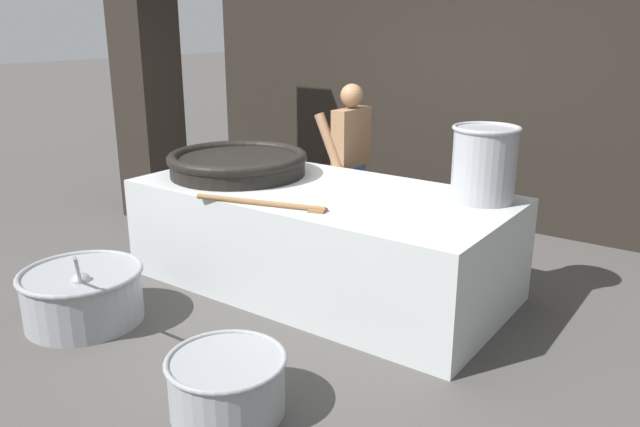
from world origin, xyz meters
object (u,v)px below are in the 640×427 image
object	(u,v)px
cook	(350,160)
prep_bowl_vegetables	(83,293)
stock_pot	(484,163)
prep_bowl_meat	(227,382)
giant_wok_near	(238,163)

from	to	relation	value
cook	prep_bowl_vegetables	distance (m)	2.70
stock_pot	prep_bowl_vegetables	size ratio (longest dim) A/B	0.54
cook	prep_bowl_meat	bearing A→B (deg)	110.34
stock_pot	prep_bowl_meat	bearing A→B (deg)	-104.62
stock_pot	prep_bowl_vegetables	xyz separation A→B (m)	(-2.20, -1.97, -0.90)
cook	prep_bowl_vegetables	world-z (taller)	cook
stock_pot	cook	size ratio (longest dim) A/B	0.36
giant_wok_near	prep_bowl_vegetables	xyz separation A→B (m)	(-0.15, -1.52, -0.72)
stock_pot	cook	bearing A→B (deg)	159.51
cook	prep_bowl_vegetables	bearing A→B (deg)	76.42
giant_wok_near	stock_pot	size ratio (longest dim) A/B	2.18
giant_wok_near	prep_bowl_meat	bearing A→B (deg)	-49.38
giant_wok_near	stock_pot	xyz separation A→B (m)	(2.04, 0.45, 0.18)
stock_pot	cook	xyz separation A→B (m)	(-1.54, 0.58, -0.27)
prep_bowl_vegetables	giant_wok_near	bearing A→B (deg)	84.20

